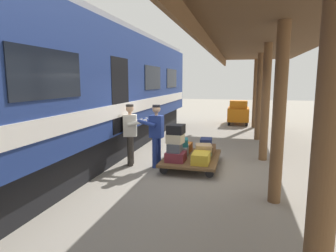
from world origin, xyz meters
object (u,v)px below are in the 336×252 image
at_px(train_car, 71,91).
at_px(suitcase_black_hardshell, 176,129).
at_px(suitcase_olive_duffel, 204,154).
at_px(suitcase_burgundy_valise, 176,157).
at_px(porter_by_door, 131,132).
at_px(suitcase_gray_aluminum, 180,151).
at_px(suitcase_cream_canvas, 175,138).
at_px(suitcase_brown_leather, 206,149).
at_px(suitcase_orange_carryall, 184,147).
at_px(suitcase_slate_roller, 175,147).
at_px(suitcase_tan_vintage, 204,147).
at_px(baggage_tug, 238,113).
at_px(suitcase_teal_softside, 182,142).
at_px(porter_in_overalls, 156,133).
at_px(luggage_cart, 192,158).
at_px(suitcase_navy_fabric, 206,142).
at_px(suitcase_yellow_case, 201,158).

height_order(train_car, suitcase_black_hardshell, train_car).
xyz_separation_m(suitcase_olive_duffel, suitcase_burgundy_valise, (0.65, 0.57, 0.02)).
bearing_deg(porter_by_door, suitcase_gray_aluminum, -168.28).
bearing_deg(suitcase_cream_canvas, suitcase_brown_leather, -121.55).
bearing_deg(suitcase_orange_carryall, suitcase_slate_roller, 88.27).
height_order(suitcase_tan_vintage, baggage_tug, baggage_tug).
bearing_deg(suitcase_cream_canvas, suitcase_teal_softside, -95.84).
bearing_deg(suitcase_cream_canvas, porter_in_overalls, -23.96).
xyz_separation_m(train_car, luggage_cart, (-3.40, -0.37, -1.82)).
bearing_deg(suitcase_burgundy_valise, suitcase_navy_fabric, -118.76).
bearing_deg(suitcase_black_hardshell, suitcase_tan_vintage, -144.30).
xyz_separation_m(suitcase_gray_aluminum, suitcase_burgundy_valise, (0.00, 0.57, -0.02)).
xyz_separation_m(suitcase_slate_roller, baggage_tug, (-1.51, -8.87, -0.01)).
bearing_deg(suitcase_brown_leather, suitcase_slate_roller, 58.47).
relative_size(porter_by_door, baggage_tug, 1.00).
distance_m(luggage_cart, suitcase_orange_carryall, 0.68).
relative_size(suitcase_brown_leather, suitcase_slate_roller, 1.36).
bearing_deg(suitcase_black_hardshell, porter_in_overalls, -21.04).
xyz_separation_m(suitcase_orange_carryall, suitcase_brown_leather, (-0.65, 0.00, -0.01)).
relative_size(suitcase_yellow_case, suitcase_black_hardshell, 1.41).
height_order(luggage_cart, suitcase_tan_vintage, suitcase_tan_vintage).
distance_m(suitcase_orange_carryall, suitcase_brown_leather, 0.65).
bearing_deg(baggage_tug, suitcase_slate_roller, 80.34).
height_order(suitcase_orange_carryall, suitcase_navy_fabric, suitcase_navy_fabric).
bearing_deg(suitcase_tan_vintage, suitcase_navy_fabric, -89.43).
xyz_separation_m(suitcase_olive_duffel, porter_by_door, (1.99, 0.28, 0.55)).
distance_m(suitcase_navy_fabric, suitcase_teal_softside, 0.83).
relative_size(suitcase_tan_vintage, suitcase_slate_roller, 1.03).
bearing_deg(suitcase_black_hardshell, suitcase_orange_carryall, -90.72).
height_order(suitcase_brown_leather, suitcase_cream_canvas, suitcase_cream_canvas).
distance_m(train_car, suitcase_slate_roller, 3.36).
relative_size(luggage_cart, suitcase_cream_canvas, 5.16).
bearing_deg(porter_in_overalls, suitcase_yellow_case, 166.43).
bearing_deg(suitcase_yellow_case, suitcase_brown_leather, -90.00).
height_order(suitcase_teal_softside, suitcase_black_hardshell, suitcase_black_hardshell).
bearing_deg(suitcase_olive_duffel, train_car, 5.67).
bearing_deg(baggage_tug, suitcase_tan_vintage, 84.34).
relative_size(suitcase_yellow_case, suitcase_navy_fabric, 1.35).
distance_m(luggage_cart, suitcase_yellow_case, 0.68).
xyz_separation_m(suitcase_yellow_case, baggage_tug, (-0.82, -8.89, 0.22)).
relative_size(suitcase_gray_aluminum, baggage_tug, 0.32).
xyz_separation_m(suitcase_burgundy_valise, suitcase_tan_vintage, (-0.65, -0.55, 0.16)).
height_order(suitcase_cream_canvas, suitcase_teal_softside, suitcase_cream_canvas).
distance_m(suitcase_tan_vintage, suitcase_cream_canvas, 0.90).
height_order(luggage_cart, suitcase_yellow_case, suitcase_yellow_case).
xyz_separation_m(luggage_cart, porter_in_overalls, (0.95, 0.26, 0.69)).
bearing_deg(suitcase_burgundy_valise, porter_in_overalls, -26.25).
height_order(suitcase_burgundy_valise, suitcase_teal_softside, suitcase_teal_softside).
distance_m(train_car, suitcase_brown_leather, 4.19).
distance_m(luggage_cart, suitcase_burgundy_valise, 0.68).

